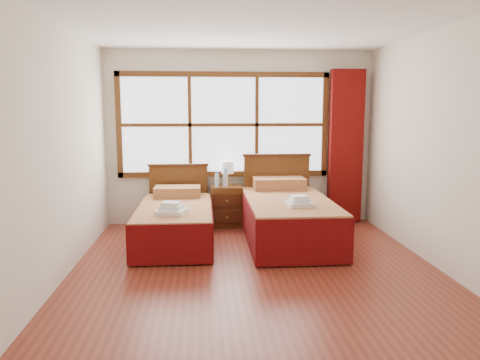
{
  "coord_description": "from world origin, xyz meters",
  "views": [
    {
      "loc": [
        -0.55,
        -4.83,
        1.74
      ],
      "look_at": [
        -0.12,
        0.7,
        0.89
      ],
      "focal_mm": 35.0,
      "sensor_mm": 36.0,
      "label": 1
    }
  ],
  "objects": [
    {
      "name": "bottle_far",
      "position": [
        -0.23,
        1.98,
        0.73
      ],
      "size": [
        0.07,
        0.07,
        0.26
      ],
      "color": "silver",
      "rests_on": "nightstand"
    },
    {
      "name": "lamp",
      "position": [
        -0.2,
        2.09,
        0.86
      ],
      "size": [
        0.18,
        0.18,
        0.36
      ],
      "color": "gold",
      "rests_on": "nightstand"
    },
    {
      "name": "towels_right",
      "position": [
        0.6,
        0.67,
        0.62
      ],
      "size": [
        0.33,
        0.3,
        0.12
      ],
      "rotation": [
        0.0,
        0.0,
        0.17
      ],
      "color": "white",
      "rests_on": "bed_right"
    },
    {
      "name": "bottle_near",
      "position": [
        -0.36,
        1.91,
        0.71
      ],
      "size": [
        0.06,
        0.06,
        0.22
      ],
      "color": "silver",
      "rests_on": "nightstand"
    },
    {
      "name": "wall_left",
      "position": [
        -2.0,
        0.0,
        1.3
      ],
      "size": [
        0.0,
        4.5,
        4.5
      ],
      "primitive_type": "plane",
      "rotation": [
        1.57,
        0.0,
        1.57
      ],
      "color": "silver",
      "rests_on": "floor"
    },
    {
      "name": "curtain",
      "position": [
        1.6,
        2.11,
        1.17
      ],
      "size": [
        0.5,
        0.16,
        2.3
      ],
      "primitive_type": "cube",
      "color": "maroon",
      "rests_on": "wall_back"
    },
    {
      "name": "wall_right",
      "position": [
        2.0,
        0.0,
        1.3
      ],
      "size": [
        0.0,
        4.5,
        4.5
      ],
      "primitive_type": "plane",
      "rotation": [
        1.57,
        0.0,
        -1.57
      ],
      "color": "silver",
      "rests_on": "floor"
    },
    {
      "name": "bed_right",
      "position": [
        0.55,
        1.2,
        0.33
      ],
      "size": [
        1.1,
        2.13,
        1.07
      ],
      "color": "#421E0D",
      "rests_on": "floor"
    },
    {
      "name": "bed_left",
      "position": [
        -0.93,
        1.2,
        0.28
      ],
      "size": [
        0.96,
        1.98,
        0.93
      ],
      "color": "#421E0D",
      "rests_on": "floor"
    },
    {
      "name": "window",
      "position": [
        -0.25,
        2.21,
        1.5
      ],
      "size": [
        3.16,
        0.06,
        1.56
      ],
      "color": "white",
      "rests_on": "wall_back"
    },
    {
      "name": "floor",
      "position": [
        0.0,
        0.0,
        0.0
      ],
      "size": [
        4.5,
        4.5,
        0.0
      ],
      "primitive_type": "plane",
      "color": "maroon",
      "rests_on": "ground"
    },
    {
      "name": "wall_back",
      "position": [
        0.0,
        2.25,
        1.3
      ],
      "size": [
        4.0,
        0.0,
        4.0
      ],
      "primitive_type": "plane",
      "rotation": [
        1.57,
        0.0,
        0.0
      ],
      "color": "silver",
      "rests_on": "floor"
    },
    {
      "name": "towels_left",
      "position": [
        -0.95,
        0.69,
        0.55
      ],
      "size": [
        0.39,
        0.36,
        0.14
      ],
      "rotation": [
        0.0,
        0.0,
        -0.22
      ],
      "color": "white",
      "rests_on": "bed_left"
    },
    {
      "name": "ceiling",
      "position": [
        0.0,
        0.0,
        2.6
      ],
      "size": [
        4.5,
        4.5,
        0.0
      ],
      "primitive_type": "plane",
      "rotation": [
        3.14,
        0.0,
        0.0
      ],
      "color": "white",
      "rests_on": "wall_back"
    },
    {
      "name": "nightstand",
      "position": [
        -0.22,
        1.99,
        0.3
      ],
      "size": [
        0.46,
        0.45,
        0.61
      ],
      "color": "#552E12",
      "rests_on": "floor"
    }
  ]
}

